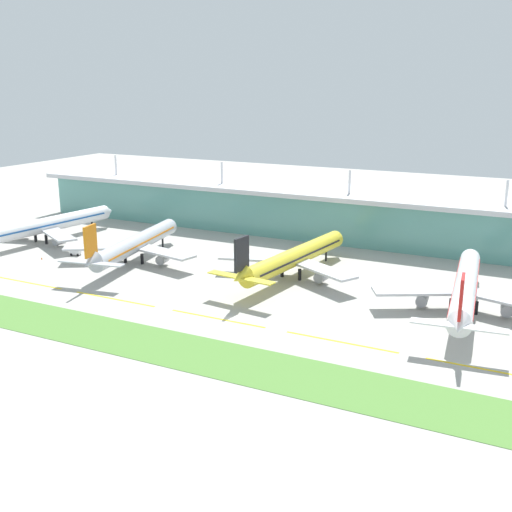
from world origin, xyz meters
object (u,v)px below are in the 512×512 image
at_px(airliner_near_middle, 135,244).
at_px(airliner_far_middle, 465,288).
at_px(airliner_center, 293,258).
at_px(safety_cone_left_wingtip, 42,258).
at_px(baggage_cart, 75,252).
at_px(airliner_nearest, 43,226).

distance_m(airliner_near_middle, airliner_far_middle, 108.59).
bearing_deg(airliner_center, safety_cone_left_wingtip, -166.67).
distance_m(airliner_center, baggage_cart, 80.85).
relative_size(airliner_near_middle, airliner_center, 0.97).
bearing_deg(airliner_far_middle, safety_cone_left_wingtip, -174.55).
relative_size(baggage_cart, safety_cone_left_wingtip, 5.64).
bearing_deg(airliner_center, airliner_far_middle, -7.70).
distance_m(airliner_nearest, safety_cone_left_wingtip, 26.44).
bearing_deg(airliner_near_middle, airliner_center, 8.87).
xyz_separation_m(airliner_far_middle, safety_cone_left_wingtip, (-140.21, -13.38, -6.11)).
bearing_deg(baggage_cart, airliner_center, 8.04).
distance_m(airliner_nearest, airliner_far_middle, 157.84).
xyz_separation_m(airliner_near_middle, safety_cone_left_wingtip, (-31.63, -11.97, -6.10)).
distance_m(airliner_nearest, airliner_center, 104.44).
distance_m(airliner_near_middle, airliner_center, 55.92).
relative_size(airliner_nearest, baggage_cart, 18.02).
height_order(airliner_far_middle, baggage_cart, airliner_far_middle).
bearing_deg(airliner_nearest, airliner_far_middle, -1.97).
xyz_separation_m(airliner_nearest, airliner_near_middle, (49.17, -6.85, -0.01)).
bearing_deg(baggage_cart, safety_cone_left_wingtip, -126.95).
xyz_separation_m(airliner_near_middle, baggage_cart, (-24.63, -2.66, -5.19)).
bearing_deg(airliner_near_middle, airliner_far_middle, 0.75).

